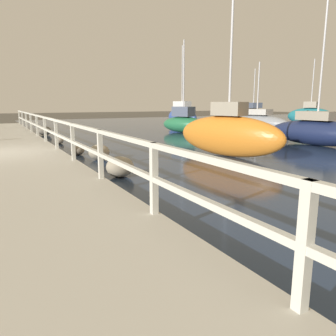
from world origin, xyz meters
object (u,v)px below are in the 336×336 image
(sailboat_navy, at_px, (316,131))
(sailboat_orange, at_px, (228,134))
(sailboat_blue, at_px, (182,116))
(sailboat_green, at_px, (183,122))
(sailboat_black, at_px, (253,115))
(sailboat_gray, at_px, (257,122))
(sailboat_teal, at_px, (310,115))

(sailboat_navy, relative_size, sailboat_orange, 1.10)
(sailboat_navy, xyz_separation_m, sailboat_blue, (0.95, 14.13, 0.24))
(sailboat_orange, distance_m, sailboat_green, 10.24)
(sailboat_navy, xyz_separation_m, sailboat_black, (9.87, 15.02, 0.16))
(sailboat_black, bearing_deg, sailboat_gray, -117.92)
(sailboat_blue, bearing_deg, sailboat_green, -124.05)
(sailboat_blue, height_order, sailboat_black, sailboat_blue)
(sailboat_navy, xyz_separation_m, sailboat_orange, (-5.78, -0.58, 0.16))
(sailboat_green, relative_size, sailboat_gray, 1.16)
(sailboat_green, distance_m, sailboat_gray, 5.38)
(sailboat_blue, bearing_deg, sailboat_navy, -98.04)
(sailboat_navy, relative_size, sailboat_black, 1.38)
(sailboat_green, bearing_deg, sailboat_blue, 37.21)
(sailboat_green, xyz_separation_m, sailboat_gray, (5.12, -1.63, -0.03))
(sailboat_navy, distance_m, sailboat_blue, 14.17)
(sailboat_black, height_order, sailboat_green, sailboat_green)
(sailboat_gray, bearing_deg, sailboat_orange, -151.09)
(sailboat_navy, bearing_deg, sailboat_orange, 179.28)
(sailboat_black, xyz_separation_m, sailboat_green, (-11.89, -6.07, -0.15))
(sailboat_teal, bearing_deg, sailboat_orange, -173.08)
(sailboat_navy, distance_m, sailboat_orange, 5.81)
(sailboat_green, height_order, sailboat_gray, sailboat_green)
(sailboat_navy, relative_size, sailboat_gray, 1.41)
(sailboat_teal, relative_size, sailboat_gray, 1.12)
(sailboat_blue, bearing_deg, sailboat_gray, -76.73)
(sailboat_navy, height_order, sailboat_blue, sailboat_navy)
(sailboat_navy, distance_m, sailboat_black, 17.97)
(sailboat_blue, relative_size, sailboat_gray, 1.28)
(sailboat_black, relative_size, sailboat_green, 0.88)
(sailboat_navy, distance_m, sailboat_gray, 7.94)
(sailboat_orange, height_order, sailboat_gray, sailboat_orange)
(sailboat_navy, height_order, sailboat_gray, sailboat_navy)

